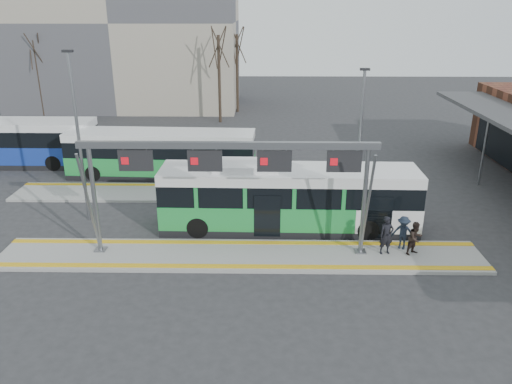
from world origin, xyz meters
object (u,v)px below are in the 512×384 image
(gantry, at_px, (232,166))
(passenger_c, at_px, (403,233))
(passenger_a, at_px, (386,235))
(hero_bus, at_px, (288,199))
(passenger_b, at_px, (415,238))

(gantry, xyz_separation_m, passenger_c, (7.84, 0.43, -3.34))
(passenger_a, distance_m, passenger_c, 1.01)
(hero_bus, height_order, passenger_c, hero_bus)
(hero_bus, bearing_deg, passenger_c, -24.61)
(gantry, relative_size, passenger_b, 8.29)
(gantry, bearing_deg, passenger_c, 3.13)
(passenger_a, height_order, passenger_b, passenger_a)
(hero_bus, distance_m, passenger_a, 5.29)
(hero_bus, bearing_deg, passenger_b, -27.21)
(passenger_b, bearing_deg, passenger_c, 97.40)
(hero_bus, xyz_separation_m, passenger_b, (5.64, -3.02, -0.68))
(gantry, height_order, hero_bus, gantry)
(passenger_a, xyz_separation_m, passenger_b, (1.31, -0.04, -0.11))
(gantry, height_order, passenger_c, gantry)
(passenger_a, bearing_deg, gantry, 167.86)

